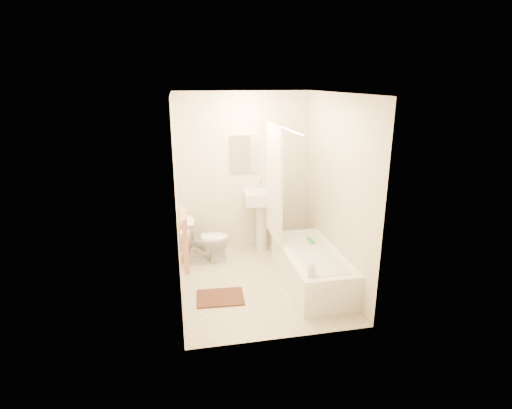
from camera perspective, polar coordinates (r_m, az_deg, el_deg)
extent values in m
plane|color=beige|center=(5.33, 0.53, -11.11)|extent=(2.40, 2.40, 0.00)
plane|color=white|center=(4.69, 0.61, 15.63)|extent=(2.40, 2.40, 0.00)
cube|color=beige|center=(6.02, -1.76, 4.46)|extent=(2.00, 0.02, 2.40)
cube|color=beige|center=(4.78, -11.25, 0.72)|extent=(0.02, 2.40, 2.40)
cube|color=beige|center=(5.17, 11.50, 1.95)|extent=(0.02, 2.40, 2.40)
cube|color=white|center=(5.94, -1.75, 7.24)|extent=(0.40, 0.03, 0.55)
cylinder|color=silver|center=(4.89, 3.87, 10.95)|extent=(0.03, 1.70, 0.03)
cube|color=silver|center=(5.41, 2.61, 3.18)|extent=(0.04, 0.80, 1.55)
cylinder|color=silver|center=(4.57, -10.65, -1.33)|extent=(0.02, 0.60, 0.02)
cube|color=#CC7266|center=(4.68, -10.07, -5.02)|extent=(0.06, 0.45, 0.66)
cylinder|color=white|center=(5.06, -10.13, -4.29)|extent=(0.11, 0.12, 0.12)
imported|color=white|center=(5.83, -7.09, -5.06)|extent=(0.68, 0.38, 0.66)
cube|color=#4C2B1F|center=(5.01, -5.13, -13.08)|extent=(0.59, 0.46, 0.02)
imported|color=silver|center=(4.54, 7.98, -9.08)|extent=(0.11, 0.11, 0.18)
cube|color=green|center=(5.49, 7.88, -5.11)|extent=(0.06, 0.19, 0.04)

